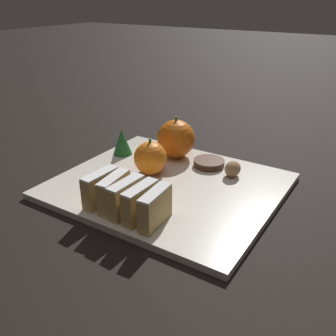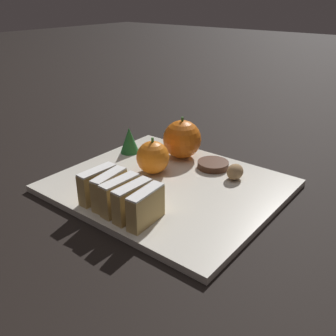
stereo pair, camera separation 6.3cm
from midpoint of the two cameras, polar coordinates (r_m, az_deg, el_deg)
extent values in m
plane|color=black|center=(0.69, -2.63, -3.21)|extent=(6.00, 6.00, 0.00)
cube|color=silver|center=(0.69, -2.64, -2.77)|extent=(0.34, 0.39, 0.01)
cube|color=tan|center=(0.56, -5.25, -6.31)|extent=(0.07, 0.03, 0.05)
cube|color=white|center=(0.54, -5.36, -3.82)|extent=(0.07, 0.03, 0.00)
cube|color=tan|center=(0.57, -7.41, -5.48)|extent=(0.07, 0.02, 0.05)
cube|color=white|center=(0.56, -7.57, -3.04)|extent=(0.07, 0.02, 0.00)
cube|color=tan|center=(0.59, -9.41, -4.67)|extent=(0.07, 0.02, 0.05)
cube|color=white|center=(0.58, -9.60, -2.28)|extent=(0.07, 0.02, 0.00)
cube|color=tan|center=(0.61, -11.20, -3.84)|extent=(0.07, 0.03, 0.05)
cube|color=white|center=(0.59, -11.42, -1.51)|extent=(0.07, 0.03, 0.00)
cube|color=tan|center=(0.62, -13.06, -3.16)|extent=(0.07, 0.02, 0.05)
cube|color=white|center=(0.61, -13.31, -0.88)|extent=(0.07, 0.02, 0.00)
sphere|color=orange|center=(0.71, -5.26, 1.46)|extent=(0.06, 0.06, 0.06)
cylinder|color=#38702D|center=(0.70, -5.37, 4.07)|extent=(0.00, 0.01, 0.01)
sphere|color=orange|center=(0.78, -1.11, 4.42)|extent=(0.08, 0.08, 0.08)
cylinder|color=#38702D|center=(0.76, -1.14, 7.42)|extent=(0.01, 0.01, 0.01)
ellipsoid|color=#9E7A51|center=(0.71, 7.32, -0.18)|extent=(0.04, 0.03, 0.03)
cylinder|color=#472819|center=(0.75, 3.86, 0.74)|extent=(0.06, 0.06, 0.01)
cone|color=#23662D|center=(0.81, -9.26, 3.93)|extent=(0.04, 0.04, 0.06)
camera|label=1|loc=(0.03, -92.71, -1.28)|focal=40.00mm
camera|label=2|loc=(0.03, 87.29, 1.28)|focal=40.00mm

